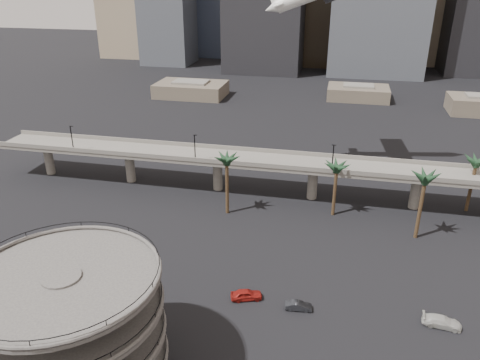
% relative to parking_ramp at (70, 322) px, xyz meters
% --- Properties ---
extents(parking_ramp, '(22.20, 22.20, 17.35)m').
position_rel_parking_ramp_xyz_m(parking_ramp, '(0.00, 0.00, 0.00)').
color(parking_ramp, '#484543').
rests_on(parking_ramp, ground).
extents(overpass, '(130.00, 9.30, 14.70)m').
position_rel_parking_ramp_xyz_m(overpass, '(13.00, 59.00, -2.50)').
color(overpass, '#69655D').
rests_on(overpass, ground).
extents(palm_trees, '(54.40, 18.40, 14.00)m').
position_rel_parking_ramp_xyz_m(palm_trees, '(34.48, 51.47, 1.46)').
color(palm_trees, '#4D3521').
rests_on(palm_trees, ground).
extents(low_buildings, '(135.00, 27.50, 6.80)m').
position_rel_parking_ramp_xyz_m(low_buildings, '(19.89, 146.30, -6.97)').
color(low_buildings, brown).
rests_on(low_buildings, ground).
extents(car_a, '(5.30, 3.46, 1.68)m').
position_rel_parking_ramp_xyz_m(car_a, '(16.81, 20.67, -9.00)').
color(car_a, maroon).
rests_on(car_a, ground).
extents(car_b, '(4.24, 1.87, 1.35)m').
position_rel_parking_ramp_xyz_m(car_b, '(25.04, 19.91, -9.16)').
color(car_b, '#212327').
rests_on(car_b, ground).
extents(car_c, '(5.65, 2.72, 1.59)m').
position_rel_parking_ramp_xyz_m(car_c, '(45.71, 20.75, -9.04)').
color(car_c, beige).
rests_on(car_c, ground).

